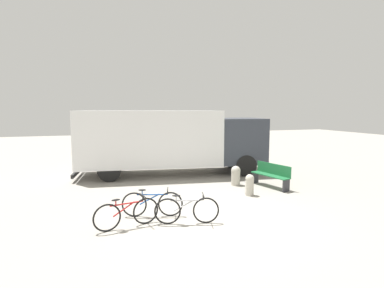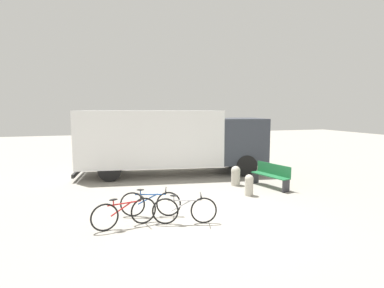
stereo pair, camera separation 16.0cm
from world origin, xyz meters
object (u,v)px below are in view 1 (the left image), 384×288
Objects in this scene: delivery_truck at (170,139)px; bollard_near_bench at (250,184)px; bicycle_middle at (152,204)px; bollard_far_bench at (236,175)px; park_bench at (271,174)px; bicycle_far at (187,210)px; bicycle_near at (127,213)px.

bollard_near_bench is (1.81, -4.32, -1.25)m from delivery_truck.
bicycle_middle is 2.16× the size of bollard_far_bench.
bicycle_middle is (-5.02, -1.79, -0.13)m from park_bench.
park_bench reaches higher than bollard_near_bench.
bicycle_far is at bearing -91.89° from delivery_truck.
bicycle_middle reaches higher than bollard_near_bench.
bicycle_far is at bearing -147.31° from bollard_near_bench.
delivery_truck is 6.40m from bicycle_far.
bicycle_middle is 1.12m from bicycle_far.
delivery_truck reaches higher than park_bench.
bicycle_middle is at bearing -146.98° from bollard_far_bench.
bicycle_middle is at bearing -100.99° from delivery_truck.
bicycle_far is 2.24× the size of bollard_near_bench.
delivery_truck is 5.80m from bicycle_middle.
delivery_truck reaches higher than bicycle_near.
bollard_far_bench is at bearing 44.53° from park_bench.
bicycle_middle is at bearing 146.90° from bicycle_far.
bicycle_near is at bearing -126.31° from bicycle_middle.
park_bench is 1.38m from bollard_far_bench.
delivery_truck is 4.91m from park_bench.
delivery_truck is at bearing 112.70° from bollard_near_bench.
bicycle_middle reaches higher than bollard_far_bench.
bicycle_near is 5.55m from bollard_far_bench.
bicycle_near is at bearing -159.73° from bollard_near_bench.
bollard_near_bench is 1.47m from bollard_far_bench.
delivery_truck reaches higher than bollard_near_bench.
bicycle_near is 0.97m from bicycle_middle.
park_bench is (3.17, -3.56, -1.16)m from delivery_truck.
bicycle_near is 1.54m from bicycle_far.
bollard_near_bench is at bearing -97.16° from bollard_far_bench.
park_bench is 1.03× the size of bicycle_near.
bollard_far_bench reaches higher than bollard_near_bench.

